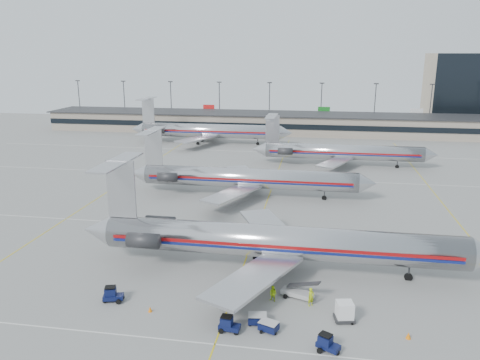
% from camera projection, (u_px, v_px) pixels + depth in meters
% --- Properties ---
extents(ground, '(260.00, 260.00, 0.00)m').
position_uv_depth(ground, '(246.00, 259.00, 58.67)').
color(ground, gray).
rests_on(ground, ground).
extents(apron_markings, '(160.00, 0.15, 0.02)m').
position_uv_depth(apron_markings, '(256.00, 230.00, 68.18)').
color(apron_markings, silver).
rests_on(apron_markings, ground).
extents(terminal, '(162.00, 17.00, 6.25)m').
position_uv_depth(terminal, '(292.00, 123.00, 151.08)').
color(terminal, gray).
rests_on(terminal, ground).
extents(light_mast_row, '(163.60, 0.40, 15.28)m').
position_uv_depth(light_mast_row, '(295.00, 102.00, 163.01)').
color(light_mast_row, '#38383D').
rests_on(light_mast_row, ground).
extents(distant_building, '(30.00, 20.00, 25.00)m').
position_uv_depth(distant_building, '(472.00, 89.00, 167.33)').
color(distant_building, tan).
rests_on(distant_building, ground).
extents(jet_foreground, '(48.98, 28.84, 12.82)m').
position_uv_depth(jet_foreground, '(272.00, 241.00, 54.83)').
color(jet_foreground, silver).
rests_on(jet_foreground, ground).
extents(jet_second_row, '(44.79, 26.37, 11.72)m').
position_uv_depth(jet_second_row, '(244.00, 178.00, 83.89)').
color(jet_second_row, silver).
rests_on(jet_second_row, ground).
extents(jet_third_row, '(41.55, 25.56, 11.36)m').
position_uv_depth(jet_third_row, '(339.00, 152.00, 106.55)').
color(jet_third_row, silver).
rests_on(jet_third_row, ground).
extents(jet_back_row, '(46.83, 28.81, 12.81)m').
position_uv_depth(jet_back_row, '(207.00, 131.00, 133.06)').
color(jet_back_row, silver).
rests_on(jet_back_row, ground).
extents(tug_left, '(2.24, 1.52, 1.66)m').
position_uv_depth(tug_left, '(112.00, 295.00, 48.55)').
color(tug_left, '#0A123C').
rests_on(tug_left, ground).
extents(tug_center, '(2.06, 1.20, 1.60)m').
position_uv_depth(tug_center, '(228.00, 324.00, 43.28)').
color(tug_center, '#0A123C').
rests_on(tug_center, ground).
extents(tug_right, '(2.24, 1.85, 1.63)m').
position_uv_depth(tug_right, '(327.00, 343.00, 40.43)').
color(tug_right, '#0A123C').
rests_on(tug_right, ground).
extents(cart_inner, '(1.90, 1.42, 1.00)m').
position_uv_depth(cart_inner, '(257.00, 319.00, 44.55)').
color(cart_inner, '#0A123C').
rests_on(cart_inner, ground).
extents(cart_outer, '(2.03, 1.72, 0.98)m').
position_uv_depth(cart_outer, '(269.00, 326.00, 43.36)').
color(cart_outer, '#0A123C').
rests_on(cart_outer, ground).
extents(uld_container, '(2.14, 1.89, 1.96)m').
position_uv_depth(uld_container, '(345.00, 311.00, 44.95)').
color(uld_container, '#2D2D30').
rests_on(uld_container, ground).
extents(belt_loader, '(4.24, 2.36, 2.17)m').
position_uv_depth(belt_loader, '(298.00, 292.00, 49.42)').
color(belt_loader, '#A9A9A9').
rests_on(belt_loader, ground).
extents(ramp_worker_near, '(0.86, 0.82, 1.97)m').
position_uv_depth(ramp_worker_near, '(311.00, 297.00, 47.65)').
color(ramp_worker_near, '#ADC512').
rests_on(ramp_worker_near, ground).
extents(ramp_worker_far, '(1.03, 0.94, 1.72)m').
position_uv_depth(ramp_worker_far, '(273.00, 294.00, 48.54)').
color(ramp_worker_far, '#B0E115').
rests_on(ramp_worker_far, ground).
extents(cone_right, '(0.50, 0.50, 0.64)m').
position_uv_depth(cone_right, '(408.00, 335.00, 42.29)').
color(cone_right, orange).
rests_on(cone_right, ground).
extents(cone_left, '(0.51, 0.51, 0.56)m').
position_uv_depth(cone_left, '(150.00, 309.00, 46.70)').
color(cone_left, orange).
rests_on(cone_left, ground).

